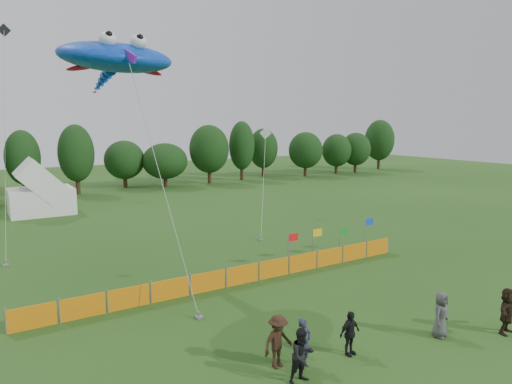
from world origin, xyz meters
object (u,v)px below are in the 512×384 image
spectator_a (303,343)px  spectator_f (507,311)px  spectator_c (278,341)px  barrier_fence (242,275)px  stingray_kite (115,59)px  spectator_d (350,333)px  tent_right (41,193)px  spectator_b (302,356)px  spectator_e (441,314)px

spectator_a → spectator_f: spectator_f is taller
spectator_c → barrier_fence: bearing=59.9°
stingray_kite → spectator_d: bearing=-69.2°
barrier_fence → stingray_kite: size_ratio=1.56×
tent_right → spectator_a: size_ratio=3.13×
barrier_fence → spectator_b: 9.41m
spectator_e → stingray_kite: stingray_kite is taller
spectator_e → spectator_c: bearing=150.2°
spectator_a → spectator_e: spectator_e is taller
spectator_d → spectator_f: spectator_f is taller
spectator_a → spectator_b: (-0.60, -0.71, 0.03)m
spectator_f → stingray_kite: stingray_kite is taller
spectator_c → spectator_d: (2.71, -0.68, -0.12)m
spectator_a → spectator_e: bearing=-15.5°
spectator_d → spectator_f: 6.90m
stingray_kite → spectator_e: bearing=-56.5°
tent_right → spectator_f: tent_right is taller
spectator_b → spectator_f: size_ratio=0.97×
barrier_fence → spectator_c: spectator_c is taller
spectator_a → tent_right: bearing=91.3°
spectator_d → tent_right: bearing=95.5°
spectator_b → tent_right: bearing=95.8°
barrier_fence → spectator_c: (-3.07, -7.76, 0.45)m
spectator_d → spectator_e: (4.06, -0.83, 0.09)m
spectator_a → spectator_b: bearing=-135.7°
spectator_d → spectator_b: bearing=-173.6°
tent_right → spectator_f: bearing=-70.6°
spectator_b → spectator_d: size_ratio=1.11×
tent_right → spectator_b: 34.86m
spectator_b → spectator_e: 6.63m
spectator_a → barrier_fence: bearing=68.5°
spectator_a → stingray_kite: bearing=96.9°
spectator_a → spectator_d: spectator_a is taller
tent_right → barrier_fence: size_ratio=0.25×
spectator_d → spectator_e: 4.14m
tent_right → spectator_c: (3.44, -33.48, -1.02)m
tent_right → spectator_b: size_ratio=3.01×
spectator_c → spectator_d: size_ratio=1.14×
stingray_kite → tent_right: bearing=93.9°
spectator_c → stingray_kite: bearing=91.1°
spectator_e → stingray_kite: 19.08m
stingray_kite → barrier_fence: bearing=-37.9°
barrier_fence → spectator_f: 12.22m
spectator_b → spectator_c: size_ratio=0.97×
barrier_fence → spectator_c: 8.36m
barrier_fence → spectator_b: size_ratio=11.92×
spectator_a → spectator_f: 8.84m
tent_right → spectator_c: size_ratio=2.91×
tent_right → stingray_kite: bearing=-86.1°
barrier_fence → spectator_e: (3.70, -9.27, 0.42)m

